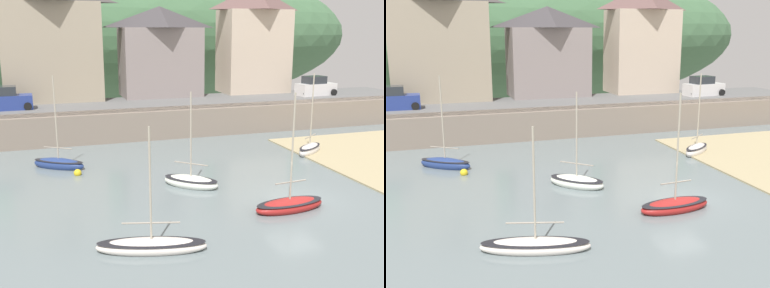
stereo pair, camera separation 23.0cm
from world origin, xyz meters
The scene contains 14 objects.
quay_seawall centered at (0.00, 17.50, 1.36)m, with size 48.00×9.40×2.40m.
hillside_backdrop centered at (-1.27, 55.20, 8.25)m, with size 80.00×44.00×23.57m.
waterfront_building_left centered at (-11.30, 25.20, 7.88)m, with size 9.06×5.19×10.82m.
waterfront_building_centre centered at (-0.98, 25.20, 6.86)m, with size 8.05×4.98×8.75m.
waterfront_building_right centered at (9.24, 25.20, 7.98)m, with size 7.25×4.78×10.95m.
church_with_spire centered at (8.97, 29.20, 9.63)m, with size 3.00×3.00×14.01m.
dinghy_open_wooden centered at (5.96, 8.28, 0.33)m, with size 3.11×2.70×6.06m.
rowboat_small_beached centered at (-4.64, 3.90, 0.28)m, with size 3.40×3.30×5.68m.
sailboat_nearest_shore centered at (-1.05, -1.14, 0.26)m, with size 3.93×1.66×6.08m.
sailboat_white_hull centered at (-11.77, 10.08, 0.31)m, with size 3.60×2.91×6.24m.
sailboat_far_left centered at (-8.69, -3.40, 0.24)m, with size 4.70×2.33×5.35m.
parked_car_near_slipway centered at (-15.38, 20.70, 3.20)m, with size 4.15×1.82×1.95m.
parked_car_by_wall centered at (14.18, 20.70, 3.20)m, with size 4.27×2.16×1.95m.
mooring_buoy centered at (-10.72, 8.10, 0.14)m, with size 0.48×0.48×0.48m.
Camera 2 is at (-12.27, -20.48, 8.71)m, focal length 43.34 mm.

